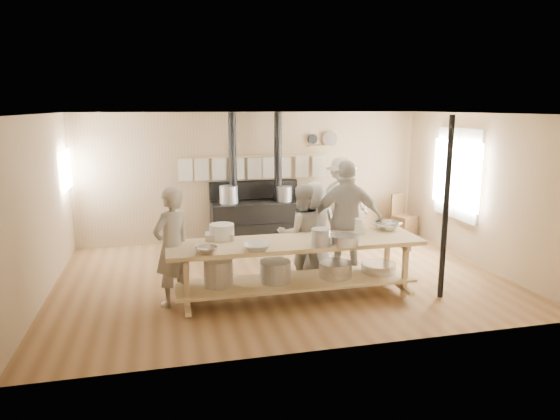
{
  "coord_description": "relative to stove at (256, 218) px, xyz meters",
  "views": [
    {
      "loc": [
        -1.78,
        -7.46,
        2.71
      ],
      "look_at": [
        0.03,
        0.2,
        1.07
      ],
      "focal_mm": 32.0,
      "sensor_mm": 36.0,
      "label": 1
    }
  ],
  "objects": [
    {
      "name": "ground",
      "position": [
        0.01,
        -2.12,
        -0.52
      ],
      "size": [
        7.0,
        7.0,
        0.0
      ],
      "primitive_type": "plane",
      "color": "brown",
      "rests_on": "ground"
    },
    {
      "name": "room_shell",
      "position": [
        0.01,
        -2.12,
        1.1
      ],
      "size": [
        7.0,
        7.0,
        7.0
      ],
      "color": "tan",
      "rests_on": "ground"
    },
    {
      "name": "window_right",
      "position": [
        3.48,
        -1.52,
        0.98
      ],
      "size": [
        0.09,
        1.5,
        1.65
      ],
      "color": "beige",
      "rests_on": "ground"
    },
    {
      "name": "left_opening",
      "position": [
        -3.44,
        -0.12,
        1.08
      ],
      "size": [
        0.0,
        0.9,
        0.9
      ],
      "color": "white",
      "rests_on": "ground"
    },
    {
      "name": "stove",
      "position": [
        0.0,
        0.0,
        0.0
      ],
      "size": [
        1.9,
        0.75,
        2.6
      ],
      "color": "black",
      "rests_on": "ground"
    },
    {
      "name": "towel_rail",
      "position": [
        0.01,
        0.28,
        1.03
      ],
      "size": [
        3.0,
        0.04,
        0.47
      ],
      "color": "tan",
      "rests_on": "ground"
    },
    {
      "name": "back_wall_shelf",
      "position": [
        1.47,
        0.32,
        1.48
      ],
      "size": [
        0.63,
        0.14,
        0.32
      ],
      "color": "tan",
      "rests_on": "ground"
    },
    {
      "name": "prep_table",
      "position": [
        -0.0,
        -3.02,
        -0.0
      ],
      "size": [
        3.6,
        0.9,
        0.85
      ],
      "color": "tan",
      "rests_on": "ground"
    },
    {
      "name": "support_post",
      "position": [
        2.06,
        -3.47,
        0.78
      ],
      "size": [
        0.08,
        0.08,
        2.6
      ],
      "primitive_type": "cylinder",
      "color": "black",
      "rests_on": "ground"
    },
    {
      "name": "cook_far_left",
      "position": [
        -1.7,
        -2.85,
        0.31
      ],
      "size": [
        0.72,
        0.69,
        1.66
      ],
      "primitive_type": "imported",
      "rotation": [
        0.0,
        0.0,
        3.84
      ],
      "color": "#9F988D",
      "rests_on": "ground"
    },
    {
      "name": "cook_left",
      "position": [
        0.26,
        -2.37,
        0.25
      ],
      "size": [
        0.77,
        0.61,
        1.55
      ],
      "primitive_type": "imported",
      "rotation": [
        0.0,
        0.0,
        3.17
      ],
      "color": "#9F988D",
      "rests_on": "ground"
    },
    {
      "name": "cook_center",
      "position": [
        0.57,
        -2.1,
        0.25
      ],
      "size": [
        0.8,
        0.57,
        1.54
      ],
      "primitive_type": "imported",
      "rotation": [
        0.0,
        0.0,
        3.03
      ],
      "color": "#9F988D",
      "rests_on": "ground"
    },
    {
      "name": "cook_right",
      "position": [
        0.98,
        -2.45,
        0.43
      ],
      "size": [
        1.18,
        0.64,
        1.91
      ],
      "primitive_type": "imported",
      "rotation": [
        0.0,
        0.0,
        2.98
      ],
      "color": "#9F988D",
      "rests_on": "ground"
    },
    {
      "name": "cook_by_window",
      "position": [
        1.7,
        -0.23,
        0.34
      ],
      "size": [
        1.17,
        0.75,
        1.71
      ],
      "primitive_type": "imported",
      "rotation": [
        0.0,
        0.0,
        -0.11
      ],
      "color": "#9F988D",
      "rests_on": "ground"
    },
    {
      "name": "chair",
      "position": [
        3.15,
        -0.15,
        -0.26
      ],
      "size": [
        0.54,
        0.54,
        0.89
      ],
      "rotation": [
        0.0,
        0.0,
        0.39
      ],
      "color": "#513C20",
      "rests_on": "ground"
    },
    {
      "name": "bowl_white_a",
      "position": [
        -0.61,
        -3.35,
        0.37
      ],
      "size": [
        0.4,
        0.4,
        0.09
      ],
      "primitive_type": "imported",
      "rotation": [
        0.0,
        0.0,
        -0.15
      ],
      "color": "white",
      "rests_on": "prep_table"
    },
    {
      "name": "bowl_steel_a",
      "position": [
        -1.28,
        -3.35,
        0.37
      ],
      "size": [
        0.4,
        0.4,
        0.09
      ],
      "primitive_type": "imported",
      "rotation": [
        0.0,
        0.0,
        0.67
      ],
      "color": "silver",
      "rests_on": "prep_table"
    },
    {
      "name": "bowl_white_b",
      "position": [
        1.56,
        -2.69,
        0.38
      ],
      "size": [
        0.57,
        0.57,
        0.1
      ],
      "primitive_type": "imported",
      "rotation": [
        0.0,
        0.0,
        2.22
      ],
      "color": "white",
      "rests_on": "prep_table"
    },
    {
      "name": "bowl_steel_b",
      "position": [
        1.56,
        -2.69,
        0.39
      ],
      "size": [
        0.47,
        0.47,
        0.12
      ],
      "primitive_type": "imported",
      "rotation": [
        0.0,
        0.0,
        3.45
      ],
      "color": "silver",
      "rests_on": "prep_table"
    },
    {
      "name": "roasting_pan",
      "position": [
        -1.03,
        -2.69,
        0.37
      ],
      "size": [
        0.42,
        0.3,
        0.09
      ],
      "primitive_type": "cube",
      "rotation": [
        0.0,
        0.0,
        -0.1
      ],
      "color": "#B2B2B7",
      "rests_on": "prep_table"
    },
    {
      "name": "mixing_bowl_large",
      "position": [
        0.61,
        -3.35,
        0.39
      ],
      "size": [
        0.41,
        0.41,
        0.13
      ],
      "primitive_type": "cylinder",
      "rotation": [
        0.0,
        0.0,
        -0.03
      ],
      "color": "silver",
      "rests_on": "prep_table"
    },
    {
      "name": "bucket_galv",
      "position": [
        0.26,
        -3.35,
        0.45
      ],
      "size": [
        0.26,
        0.26,
        0.24
      ],
      "primitive_type": "cylinder",
      "rotation": [
        0.0,
        0.0,
        0.03
      ],
      "color": "gray",
      "rests_on": "prep_table"
    },
    {
      "name": "deep_bowl_enamel",
      "position": [
        -1.0,
        -2.69,
        0.44
      ],
      "size": [
        0.4,
        0.4,
        0.22
      ],
      "primitive_type": "cylinder",
      "rotation": [
        0.0,
        0.0,
        -0.18
      ],
      "color": "white",
      "rests_on": "prep_table"
    },
    {
      "name": "pitcher",
      "position": [
        1.02,
        -2.87,
        0.44
      ],
      "size": [
        0.18,
        0.18,
        0.23
      ],
      "primitive_type": "cylinder",
      "rotation": [
        0.0,
        0.0,
        0.26
      ],
      "color": "white",
      "rests_on": "prep_table"
    }
  ]
}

